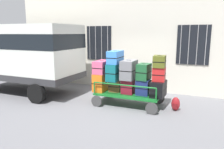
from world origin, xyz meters
TOP-DOWN VIEW (x-y plane):
  - ground_plane at (0.00, 0.00)m, footprint 40.00×40.00m
  - building_wall at (0.00, 2.26)m, footprint 12.00×0.38m
  - van at (-4.20, -0.00)m, footprint 4.63×2.19m
  - luggage_cart at (0.33, 0.05)m, footprint 2.25×1.21m
  - cart_railing at (0.33, 0.05)m, footprint 2.14×1.08m
  - suitcase_left_bottom at (-0.68, 0.02)m, footprint 0.41×0.79m
  - suitcase_left_middle at (-0.68, 0.05)m, footprint 0.41×0.78m
  - suitcase_midleft_bottom at (-0.17, 0.03)m, footprint 0.42×0.32m
  - suitcase_midleft_middle at (-0.17, 0.03)m, footprint 0.41×0.77m
  - suitcase_midleft_top at (-0.17, 0.07)m, footprint 0.39×0.74m
  - suitcase_center_bottom at (0.33, 0.02)m, footprint 0.43×0.44m
  - suitcase_center_middle at (0.33, 0.04)m, footprint 0.45×0.70m
  - suitcase_midright_bottom at (0.84, 0.03)m, footprint 0.44×0.40m
  - suitcase_midright_middle at (0.84, 0.08)m, footprint 0.42×0.57m
  - suitcase_right_bottom at (1.34, 0.05)m, footprint 0.45×0.71m
  - suitcase_right_middle at (1.34, 0.06)m, footprint 0.42×0.46m
  - suitcase_right_top at (1.34, 0.04)m, footprint 0.41×0.50m
  - backpack at (1.90, 0.11)m, footprint 0.27×0.22m

SIDE VIEW (x-z plane):
  - ground_plane at x=0.00m, z-range 0.00..0.00m
  - backpack at x=1.90m, z-range 0.00..0.44m
  - luggage_cart at x=0.33m, z-range 0.14..0.57m
  - suitcase_midleft_bottom at x=-0.17m, z-range 0.42..0.83m
  - suitcase_center_bottom at x=0.33m, z-range 0.42..0.91m
  - suitcase_midright_bottom at x=0.84m, z-range 0.42..0.93m
  - suitcase_right_bottom at x=1.34m, z-range 0.42..0.94m
  - suitcase_left_bottom at x=-0.68m, z-range 0.42..1.05m
  - cart_railing at x=0.33m, z-range 0.56..0.97m
  - suitcase_midleft_middle at x=-0.17m, z-range 0.83..1.42m
  - suitcase_right_middle at x=1.34m, z-range 0.94..1.38m
  - suitcase_midright_middle at x=0.84m, z-range 0.93..1.47m
  - suitcase_center_middle at x=0.33m, z-range 0.91..1.56m
  - suitcase_left_middle at x=-0.68m, z-range 1.05..1.49m
  - suitcase_right_top at x=1.34m, z-range 1.38..1.76m
  - suitcase_midleft_top at x=-0.17m, z-range 1.42..1.85m
  - van at x=-4.20m, z-range 0.32..3.08m
  - building_wall at x=0.00m, z-range 0.00..5.00m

